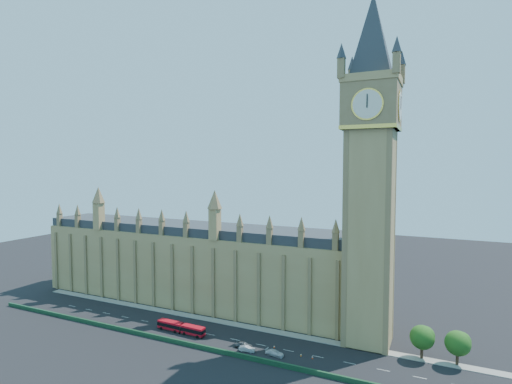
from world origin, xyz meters
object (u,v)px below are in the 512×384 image
at_px(car_grey, 244,345).
at_px(car_white, 275,353).
at_px(red_bus, 181,328).
at_px(car_silver, 247,349).

distance_m(car_grey, car_white, 9.21).
distance_m(red_bus, car_grey, 21.09).
bearing_deg(red_bus, car_silver, -4.28).
height_order(red_bus, car_silver, red_bus).
relative_size(car_grey, car_silver, 1.10).
bearing_deg(car_grey, car_silver, -136.55).
height_order(car_grey, car_silver, car_grey).
xyz_separation_m(car_grey, car_white, (9.19, -0.67, -0.09)).
xyz_separation_m(red_bus, car_grey, (21.05, -1.08, -0.62)).
bearing_deg(red_bus, car_grey, -0.69).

